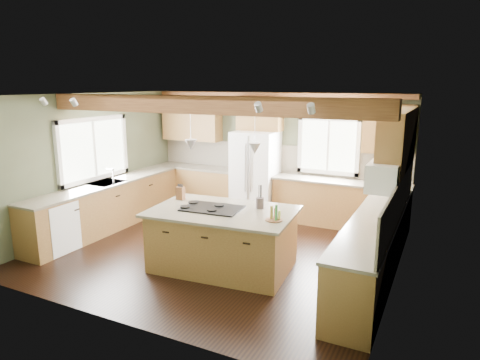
% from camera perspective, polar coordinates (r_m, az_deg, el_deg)
% --- Properties ---
extents(floor, '(5.60, 5.60, 0.00)m').
position_cam_1_polar(floor, '(7.38, -2.69, -9.34)').
color(floor, black).
rests_on(floor, ground).
extents(ceiling, '(5.60, 5.60, 0.00)m').
position_cam_1_polar(ceiling, '(6.84, -2.93, 11.28)').
color(ceiling, silver).
rests_on(ceiling, wall_back).
extents(wall_back, '(5.60, 0.00, 5.60)m').
position_cam_1_polar(wall_back, '(9.22, 4.76, 3.52)').
color(wall_back, '#404531').
rests_on(wall_back, ground).
extents(wall_left, '(0.00, 5.00, 5.00)m').
position_cam_1_polar(wall_left, '(8.68, -19.20, 2.27)').
color(wall_left, '#404531').
rests_on(wall_left, ground).
extents(wall_right, '(0.00, 5.00, 5.00)m').
position_cam_1_polar(wall_right, '(6.18, 20.57, -1.90)').
color(wall_right, '#404531').
rests_on(wall_right, ground).
extents(ceiling_beam, '(5.55, 0.26, 0.26)m').
position_cam_1_polar(ceiling_beam, '(6.35, -5.48, 9.95)').
color(ceiling_beam, '#4C2615').
rests_on(ceiling_beam, ceiling).
extents(soffit_trim, '(5.55, 0.20, 0.10)m').
position_cam_1_polar(soffit_trim, '(9.01, 4.67, 11.23)').
color(soffit_trim, '#4C2615').
rests_on(soffit_trim, ceiling).
extents(backsplash_back, '(5.58, 0.03, 0.58)m').
position_cam_1_polar(backsplash_back, '(9.22, 4.72, 2.95)').
color(backsplash_back, brown).
rests_on(backsplash_back, wall_back).
extents(backsplash_right, '(0.03, 3.70, 0.58)m').
position_cam_1_polar(backsplash_right, '(6.25, 20.42, -2.58)').
color(backsplash_right, brown).
rests_on(backsplash_right, wall_right).
extents(base_cab_back_left, '(2.02, 0.60, 0.88)m').
position_cam_1_polar(base_cab_back_left, '(9.92, -5.63, -0.91)').
color(base_cab_back_left, brown).
rests_on(base_cab_back_left, floor).
extents(counter_back_left, '(2.06, 0.64, 0.04)m').
position_cam_1_polar(counter_back_left, '(9.82, -5.69, 1.70)').
color(counter_back_left, brown).
rests_on(counter_back_left, base_cab_back_left).
extents(base_cab_back_right, '(2.62, 0.60, 0.88)m').
position_cam_1_polar(base_cab_back_right, '(8.70, 13.09, -3.15)').
color(base_cab_back_right, brown).
rests_on(base_cab_back_right, floor).
extents(counter_back_right, '(2.66, 0.64, 0.04)m').
position_cam_1_polar(counter_back_right, '(8.58, 13.25, -0.20)').
color(counter_back_right, brown).
rests_on(counter_back_right, base_cab_back_right).
extents(base_cab_left, '(0.60, 3.70, 0.88)m').
position_cam_1_polar(base_cab_left, '(8.70, -17.16, -3.39)').
color(base_cab_left, brown).
rests_on(base_cab_left, floor).
extents(counter_left, '(0.64, 3.74, 0.04)m').
position_cam_1_polar(counter_left, '(8.59, -17.36, -0.44)').
color(counter_left, brown).
rests_on(counter_left, base_cab_left).
extents(base_cab_right, '(0.60, 3.70, 0.88)m').
position_cam_1_polar(base_cab_right, '(6.51, 17.38, -8.87)').
color(base_cab_right, brown).
rests_on(base_cab_right, floor).
extents(counter_right, '(0.64, 3.74, 0.04)m').
position_cam_1_polar(counter_right, '(6.36, 17.65, -5.01)').
color(counter_right, brown).
rests_on(counter_right, base_cab_right).
extents(upper_cab_back_left, '(1.40, 0.35, 0.90)m').
position_cam_1_polar(upper_cab_back_left, '(9.89, -6.44, 7.90)').
color(upper_cab_back_left, brown).
rests_on(upper_cab_back_left, wall_back).
extents(upper_cab_over_fridge, '(0.96, 0.35, 0.70)m').
position_cam_1_polar(upper_cab_over_fridge, '(9.08, 2.67, 8.80)').
color(upper_cab_over_fridge, brown).
rests_on(upper_cab_over_fridge, wall_back).
extents(upper_cab_right, '(0.35, 2.20, 0.90)m').
position_cam_1_polar(upper_cab_right, '(6.96, 20.35, 5.15)').
color(upper_cab_right, brown).
rests_on(upper_cab_right, wall_right).
extents(upper_cab_back_corner, '(0.90, 0.35, 0.90)m').
position_cam_1_polar(upper_cab_back_corner, '(8.40, 19.22, 6.42)').
color(upper_cab_back_corner, brown).
rests_on(upper_cab_back_corner, wall_back).
extents(window_left, '(0.04, 1.60, 1.05)m').
position_cam_1_polar(window_left, '(8.67, -18.99, 3.94)').
color(window_left, white).
rests_on(window_left, wall_left).
extents(window_back, '(1.10, 0.04, 1.00)m').
position_cam_1_polar(window_back, '(8.81, 11.73, 4.51)').
color(window_back, white).
rests_on(window_back, wall_back).
extents(sink, '(0.50, 0.65, 0.03)m').
position_cam_1_polar(sink, '(8.59, -17.36, -0.41)').
color(sink, '#262628').
rests_on(sink, counter_left).
extents(faucet, '(0.02, 0.02, 0.28)m').
position_cam_1_polar(faucet, '(8.44, -16.54, 0.43)').
color(faucet, '#B2B2B7').
rests_on(faucet, sink).
extents(dishwasher, '(0.60, 0.60, 0.84)m').
position_cam_1_polar(dishwasher, '(7.85, -23.60, -5.72)').
color(dishwasher, white).
rests_on(dishwasher, floor).
extents(oven, '(0.60, 0.72, 0.84)m').
position_cam_1_polar(oven, '(5.34, 14.94, -13.77)').
color(oven, white).
rests_on(oven, floor).
extents(microwave, '(0.40, 0.70, 0.38)m').
position_cam_1_polar(microwave, '(6.09, 18.65, 0.48)').
color(microwave, white).
rests_on(microwave, wall_right).
extents(pendant_left, '(0.18, 0.18, 0.16)m').
position_cam_1_polar(pendant_left, '(6.43, -6.56, 4.68)').
color(pendant_left, '#B2B2B7').
rests_on(pendant_left, ceiling).
extents(pendant_right, '(0.18, 0.18, 0.16)m').
position_cam_1_polar(pendant_right, '(6.04, 1.97, 4.22)').
color(pendant_right, '#B2B2B7').
rests_on(pendant_right, ceiling).
extents(refrigerator, '(0.90, 0.74, 1.80)m').
position_cam_1_polar(refrigerator, '(9.07, 2.07, 0.82)').
color(refrigerator, white).
rests_on(refrigerator, floor).
extents(island, '(2.12, 1.41, 0.88)m').
position_cam_1_polar(island, '(6.58, -2.31, -8.03)').
color(island, olive).
rests_on(island, floor).
extents(island_top, '(2.26, 1.55, 0.04)m').
position_cam_1_polar(island_top, '(6.43, -2.35, -4.20)').
color(island_top, brown).
rests_on(island_top, island).
extents(cooktop, '(0.92, 0.66, 0.02)m').
position_cam_1_polar(cooktop, '(6.49, -3.71, -3.79)').
color(cooktop, black).
rests_on(cooktop, island_top).
extents(knife_block, '(0.13, 0.10, 0.21)m').
position_cam_1_polar(knife_block, '(7.04, -7.94, -1.75)').
color(knife_block, brown).
rests_on(knife_block, island_top).
extents(utensil_crock, '(0.14, 0.14, 0.16)m').
position_cam_1_polar(utensil_crock, '(6.50, 2.66, -3.08)').
color(utensil_crock, '#423C35').
rests_on(utensil_crock, island_top).
extents(bottle_tray, '(0.30, 0.30, 0.22)m').
position_cam_1_polar(bottle_tray, '(5.94, 4.57, -4.38)').
color(bottle_tray, brown).
rests_on(bottle_tray, island_top).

